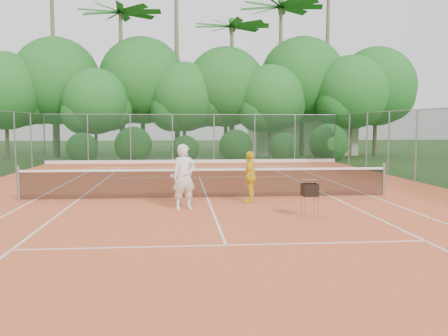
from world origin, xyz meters
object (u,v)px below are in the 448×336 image
Objects in this scene: player_center_grp at (182,178)px; player_yellow at (250,177)px; player_white at (184,177)px; ball_hopper at (310,191)px.

player_yellow is at bearing 2.65° from player_center_grp.
ball_hopper is (3.20, -1.53, -0.23)m from player_white.
ball_hopper is (1.16, -2.61, -0.10)m from player_yellow.
player_center_grp reaches higher than player_yellow.
player_yellow is 2.86m from ball_hopper.
player_white is 2.31m from player_yellow.
player_white is 1.16× the size of player_center_grp.
player_white is 1.16× the size of player_yellow.
player_yellow is (2.08, 0.10, 0.00)m from player_center_grp.
ball_hopper is at bearing -41.53° from player_white.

